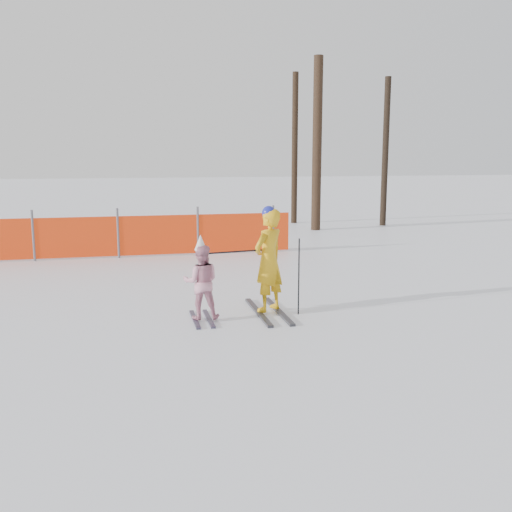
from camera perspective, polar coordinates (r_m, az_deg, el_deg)
The scene contains 5 objects.
ground at distance 8.59m, azimuth 0.74°, elevation -7.15°, with size 120.00×120.00×0.00m, color white.
adult at distance 9.18m, azimuth 1.27°, elevation -0.45°, with size 0.73×1.68×1.75m.
child at distance 8.85m, azimuth -5.50°, elevation -2.55°, with size 0.62×0.99×1.35m.
ski_poles at distance 9.05m, azimuth 1.69°, elevation -1.05°, with size 1.46×0.20×1.24m.
tree_trunks at distance 20.60m, azimuth 7.18°, elevation 10.69°, with size 3.20×2.44×5.80m.
Camera 1 is at (-1.91, -7.98, 2.53)m, focal length 40.00 mm.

